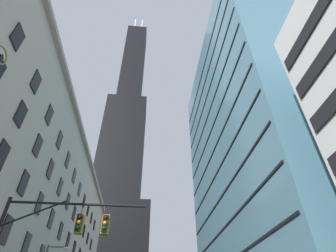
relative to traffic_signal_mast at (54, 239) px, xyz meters
name	(u,v)px	position (x,y,z in m)	size (l,w,h in m)	color
station_building	(13,217)	(-13.85, 23.91, 8.80)	(14.84, 68.72, 28.49)	beige
dark_skyscraper	(119,174)	(-6.88, 88.83, 49.50)	(27.96, 27.96, 182.93)	black
glass_office_midrise	(266,149)	(24.12, 19.15, 19.65)	(17.88, 35.91, 50.15)	teal
traffic_signal_mast	(54,239)	(0.00, 0.00, 0.00)	(7.81, 0.63, 7.42)	black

